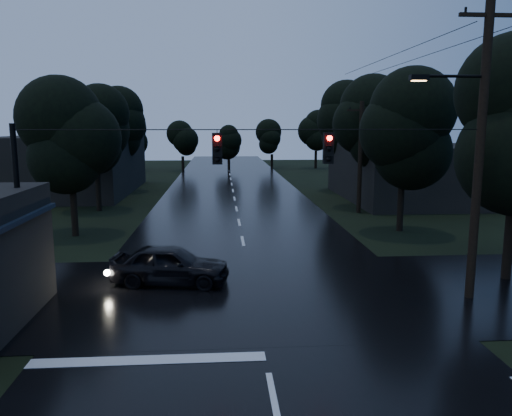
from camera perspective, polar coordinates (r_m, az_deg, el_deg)
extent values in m
cube|color=black|center=(35.59, -2.25, -0.13)|extent=(12.00, 120.00, 0.02)
cube|color=black|center=(18.11, -0.37, -9.69)|extent=(60.00, 9.00, 0.02)
cube|color=black|center=(15.50, -26.37, -1.74)|extent=(0.30, 7.00, 0.15)
cylinder|color=black|center=(18.66, -23.11, -5.09)|extent=(0.10, 0.10, 3.00)
cube|color=#FFE566|center=(16.75, -24.82, -3.30)|extent=(0.06, 1.20, 0.50)
cube|color=black|center=(42.05, 17.03, 3.97)|extent=(10.00, 14.00, 4.40)
cube|color=black|center=(47.00, -20.07, 4.72)|extent=(10.00, 16.00, 5.00)
cylinder|color=black|center=(18.25, 24.18, 5.68)|extent=(0.30, 0.30, 10.00)
cube|color=black|center=(18.55, 25.15, 19.35)|extent=(2.00, 0.12, 0.12)
cylinder|color=black|center=(17.80, 21.52, 13.84)|extent=(2.20, 0.10, 0.10)
cube|color=black|center=(17.36, 18.13, 13.99)|extent=(0.60, 0.25, 0.18)
cube|color=#FFB266|center=(17.35, 18.12, 13.66)|extent=(0.45, 0.18, 0.03)
cylinder|color=black|center=(34.45, 11.83, 5.64)|extent=(0.30, 0.30, 7.50)
cube|color=black|center=(34.39, 12.01, 10.88)|extent=(2.00, 0.12, 0.12)
cylinder|color=black|center=(17.55, -25.40, -1.12)|extent=(0.18, 0.18, 6.00)
cylinder|color=black|center=(16.11, -0.15, 8.95)|extent=(15.00, 0.03, 0.03)
cube|color=black|center=(16.09, -4.45, 6.78)|extent=(0.32, 0.25, 1.00)
sphere|color=#FF0C07|center=(15.94, -4.46, 6.76)|extent=(0.18, 0.18, 0.18)
cube|color=black|center=(16.46, 8.27, 6.78)|extent=(0.32, 0.25, 1.00)
sphere|color=#FF0C07|center=(16.32, 8.38, 6.75)|extent=(0.18, 0.18, 0.18)
cylinder|color=black|center=(21.69, 26.89, -3.66)|extent=(0.36, 0.36, 2.80)
cylinder|color=black|center=(28.59, -20.05, -0.60)|extent=(0.36, 0.36, 2.45)
sphere|color=black|center=(28.25, -20.40, 5.35)|extent=(3.92, 3.92, 3.92)
sphere|color=black|center=(28.20, -20.52, 7.48)|extent=(3.92, 3.92, 3.92)
sphere|color=black|center=(28.20, -20.65, 9.61)|extent=(3.92, 3.92, 3.92)
cylinder|color=black|center=(36.38, -17.56, 1.73)|extent=(0.36, 0.36, 2.62)
sphere|color=black|center=(36.11, -17.81, 6.75)|extent=(4.20, 4.20, 4.20)
sphere|color=black|center=(36.08, -17.91, 8.53)|extent=(4.20, 4.20, 4.20)
sphere|color=black|center=(36.09, -18.00, 10.31)|extent=(4.20, 4.20, 4.20)
cylinder|color=black|center=(46.20, -15.45, 3.51)|extent=(0.36, 0.36, 2.80)
sphere|color=black|center=(45.99, -15.63, 7.72)|extent=(4.48, 4.48, 4.48)
sphere|color=black|center=(45.98, -15.70, 9.22)|extent=(4.48, 4.48, 4.48)
sphere|color=black|center=(45.99, -15.77, 10.71)|extent=(4.48, 4.48, 4.48)
cylinder|color=black|center=(29.26, 16.17, 0.00)|extent=(0.36, 0.36, 2.62)
sphere|color=black|center=(28.93, 16.47, 6.24)|extent=(4.20, 4.20, 4.20)
sphere|color=black|center=(28.89, 16.57, 8.46)|extent=(4.20, 4.20, 4.20)
sphere|color=black|center=(28.90, 16.68, 10.69)|extent=(4.20, 4.20, 4.20)
cylinder|color=black|center=(36.95, 12.80, 2.19)|extent=(0.36, 0.36, 2.80)
sphere|color=black|center=(36.68, 13.00, 7.46)|extent=(4.48, 4.48, 4.48)
sphere|color=black|center=(36.66, 13.07, 9.34)|extent=(4.48, 4.48, 4.48)
sphere|color=black|center=(36.69, 13.14, 11.21)|extent=(4.48, 4.48, 4.48)
cylinder|color=black|center=(46.68, 9.97, 3.87)|extent=(0.36, 0.36, 2.97)
sphere|color=black|center=(46.47, 10.10, 8.31)|extent=(4.76, 4.76, 4.76)
sphere|color=black|center=(46.47, 10.15, 9.88)|extent=(4.76, 4.76, 4.76)
sphere|color=black|center=(46.49, 10.20, 11.45)|extent=(4.76, 4.76, 4.76)
imported|color=black|center=(19.16, -9.78, -6.39)|extent=(4.64, 2.41, 1.51)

